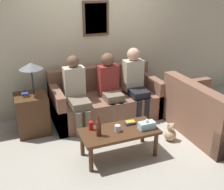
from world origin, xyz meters
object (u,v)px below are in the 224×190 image
object	(u,v)px
coffee_table	(119,134)
drinking_glass	(117,128)
teddy_bear	(170,133)
couch_side	(208,116)
person_right	(135,81)
person_left	(76,91)
couch_main	(105,101)
wine_bottle	(99,128)
person_middle	(110,85)

from	to	relation	value
coffee_table	drinking_glass	distance (m)	0.11
drinking_glass	teddy_bear	size ratio (longest dim) A/B	0.32
couch_side	drinking_glass	distance (m)	1.63
couch_side	person_right	xyz separation A→B (m)	(-0.82, 1.02, 0.38)
person_left	person_right	bearing A→B (deg)	0.72
person_left	coffee_table	bearing A→B (deg)	-73.92
couch_main	coffee_table	xyz separation A→B (m)	(-0.27, -1.26, 0.05)
coffee_table	teddy_bear	bearing A→B (deg)	5.16
couch_side	coffee_table	size ratio (longest dim) A/B	1.35
wine_bottle	couch_main	bearing A→B (deg)	65.89
couch_main	person_right	world-z (taller)	person_right
couch_side	person_left	world-z (taller)	person_left
wine_bottle	person_middle	size ratio (longest dim) A/B	0.25
wine_bottle	teddy_bear	bearing A→B (deg)	5.27
coffee_table	wine_bottle	world-z (taller)	wine_bottle
coffee_table	person_right	xyz separation A→B (m)	(0.77, 1.08, 0.33)
person_middle	teddy_bear	bearing A→B (deg)	-59.23
drinking_glass	person_right	size ratio (longest dim) A/B	0.07
drinking_glass	teddy_bear	bearing A→B (deg)	6.14
couch_side	coffee_table	world-z (taller)	couch_side
person_left	person_middle	bearing A→B (deg)	2.96
teddy_bear	coffee_table	bearing A→B (deg)	-174.84
couch_side	coffee_table	distance (m)	1.59
wine_bottle	person_left	bearing A→B (deg)	90.00
drinking_glass	person_middle	xyz separation A→B (m)	(0.33, 1.12, 0.20)
couch_main	wine_bottle	size ratio (longest dim) A/B	6.31
teddy_bear	wine_bottle	bearing A→B (deg)	-174.73
couch_main	couch_side	distance (m)	1.78
person_middle	teddy_bear	distance (m)	1.30
wine_bottle	person_left	size ratio (longest dim) A/B	0.25
couch_main	person_middle	distance (m)	0.39
couch_main	drinking_glass	distance (m)	1.32
couch_main	couch_side	xyz separation A→B (m)	(1.32, -1.19, 0.00)
person_middle	teddy_bear	size ratio (longest dim) A/B	4.04
couch_side	person_right	distance (m)	1.36
coffee_table	teddy_bear	world-z (taller)	coffee_table
person_right	teddy_bear	distance (m)	1.15
person_left	person_right	world-z (taller)	person_right
person_left	drinking_glass	bearing A→B (deg)	-75.83
couch_main	couch_side	world-z (taller)	same
person_left	teddy_bear	size ratio (longest dim) A/B	4.10
couch_side	teddy_bear	size ratio (longest dim) A/B	4.94
person_middle	person_right	bearing A→B (deg)	-2.14
couch_main	teddy_bear	size ratio (longest dim) A/B	6.50
person_middle	person_right	size ratio (longest dim) A/B	0.96
couch_main	drinking_glass	world-z (taller)	couch_main
wine_bottle	person_middle	distance (m)	1.29
coffee_table	drinking_glass	bearing A→B (deg)	-150.06
drinking_glass	person_right	xyz separation A→B (m)	(0.80, 1.10, 0.23)
couch_main	person_middle	bearing A→B (deg)	-80.63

